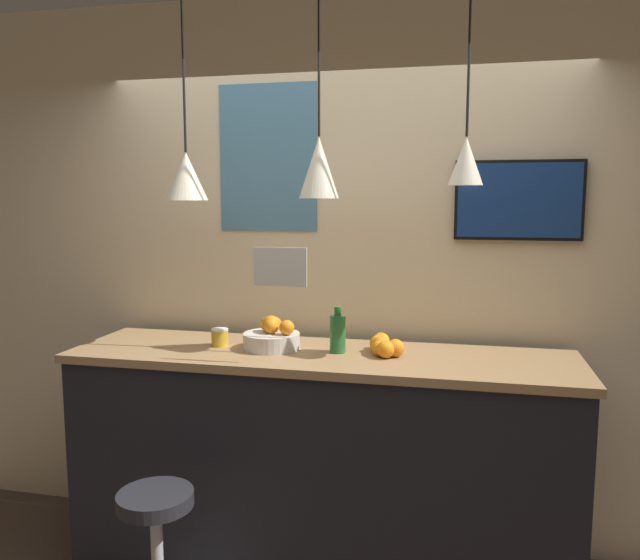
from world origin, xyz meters
The scene contains 13 objects.
back_wall centered at (0.00, 1.12, 1.45)m, with size 8.00×0.06×2.90m.
service_counter centered at (0.00, 0.69, 0.56)m, with size 2.42×0.65×1.12m.
bar_stool centered at (-0.55, 0.07, 0.37)m, with size 0.46×0.46×0.65m.
fruit_bowl centered at (-0.25, 0.71, 1.18)m, with size 0.28×0.28×0.16m.
orange_pile centered at (0.30, 0.72, 1.16)m, with size 0.17×0.25×0.09m.
juice_bottle centered at (0.08, 0.71, 1.21)m, with size 0.08×0.08×0.22m.
spread_jar centered at (-0.52, 0.71, 1.16)m, with size 0.09×0.09×0.09m.
pendant_lamp_left centered at (-0.65, 0.66, 1.96)m, with size 0.20×0.20×0.96m.
pendant_lamp_middle centered at (0.00, 0.66, 1.99)m, with size 0.18×0.18×0.95m.
pendant_lamp_right centered at (0.65, 0.66, 2.02)m, with size 0.15×0.15×0.90m.
mounted_tv centered at (0.91, 1.07, 1.84)m, with size 0.61×0.04×0.39m.
hanging_menu_board centered at (-0.12, 0.44, 1.55)m, with size 0.24×0.01×0.17m.
wall_poster centered at (-0.38, 1.08, 2.06)m, with size 0.54×0.01×0.77m.
Camera 1 is at (0.64, -2.15, 1.85)m, focal length 35.00 mm.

